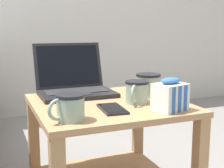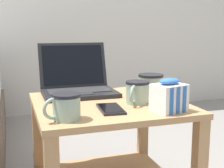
{
  "view_description": "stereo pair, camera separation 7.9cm",
  "coord_description": "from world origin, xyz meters",
  "px_view_note": "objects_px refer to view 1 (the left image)",
  "views": [
    {
      "loc": [
        -0.44,
        -1.12,
        0.76
      ],
      "look_at": [
        0.0,
        -0.04,
        0.55
      ],
      "focal_mm": 50.0,
      "sensor_mm": 36.0,
      "label": 1
    },
    {
      "loc": [
        -0.37,
        -1.15,
        0.76
      ],
      "look_at": [
        0.0,
        -0.04,
        0.55
      ],
      "focal_mm": 50.0,
      "sensor_mm": 36.0,
      "label": 2
    }
  ],
  "objects_px": {
    "mug_front_right": "(70,106)",
    "mug_mid_center": "(148,84)",
    "mug_front_left": "(137,91)",
    "snack_bag": "(170,96)",
    "laptop": "(74,84)",
    "cell_phone": "(112,109)"
  },
  "relations": [
    {
      "from": "mug_front_right",
      "to": "mug_mid_center",
      "type": "bearing_deg",
      "value": 29.28
    },
    {
      "from": "mug_front_left",
      "to": "mug_mid_center",
      "type": "xyz_separation_m",
      "value": [
        0.1,
        0.1,
        0.0
      ]
    },
    {
      "from": "mug_mid_center",
      "to": "snack_bag",
      "type": "relative_size",
      "value": 0.99
    },
    {
      "from": "laptop",
      "to": "mug_front_left",
      "type": "xyz_separation_m",
      "value": [
        0.18,
        -0.26,
        0.0
      ]
    },
    {
      "from": "mug_front_left",
      "to": "cell_phone",
      "type": "height_order",
      "value": "mug_front_left"
    },
    {
      "from": "laptop",
      "to": "mug_front_left",
      "type": "relative_size",
      "value": 2.79
    },
    {
      "from": "mug_front_left",
      "to": "mug_mid_center",
      "type": "height_order",
      "value": "mug_mid_center"
    },
    {
      "from": "mug_front_right",
      "to": "snack_bag",
      "type": "height_order",
      "value": "snack_bag"
    },
    {
      "from": "mug_mid_center",
      "to": "mug_front_left",
      "type": "bearing_deg",
      "value": -137.04
    },
    {
      "from": "cell_phone",
      "to": "laptop",
      "type": "bearing_deg",
      "value": 98.99
    },
    {
      "from": "mug_mid_center",
      "to": "cell_phone",
      "type": "xyz_separation_m",
      "value": [
        -0.23,
        -0.16,
        -0.05
      ]
    },
    {
      "from": "mug_mid_center",
      "to": "snack_bag",
      "type": "xyz_separation_m",
      "value": [
        -0.04,
        -0.24,
        -0.0
      ]
    },
    {
      "from": "mug_front_left",
      "to": "mug_front_right",
      "type": "bearing_deg",
      "value": -156.59
    },
    {
      "from": "mug_front_left",
      "to": "snack_bag",
      "type": "distance_m",
      "value": 0.15
    },
    {
      "from": "mug_front_left",
      "to": "mug_mid_center",
      "type": "distance_m",
      "value": 0.14
    },
    {
      "from": "laptop",
      "to": "mug_front_left",
      "type": "height_order",
      "value": "laptop"
    },
    {
      "from": "mug_mid_center",
      "to": "laptop",
      "type": "bearing_deg",
      "value": 149.72
    },
    {
      "from": "mug_mid_center",
      "to": "snack_bag",
      "type": "height_order",
      "value": "snack_bag"
    },
    {
      "from": "mug_front_right",
      "to": "snack_bag",
      "type": "distance_m",
      "value": 0.36
    },
    {
      "from": "mug_front_left",
      "to": "mug_mid_center",
      "type": "bearing_deg",
      "value": 42.96
    },
    {
      "from": "cell_phone",
      "to": "mug_front_right",
      "type": "bearing_deg",
      "value": -158.12
    },
    {
      "from": "laptop",
      "to": "mug_front_left",
      "type": "bearing_deg",
      "value": -55.62
    }
  ]
}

